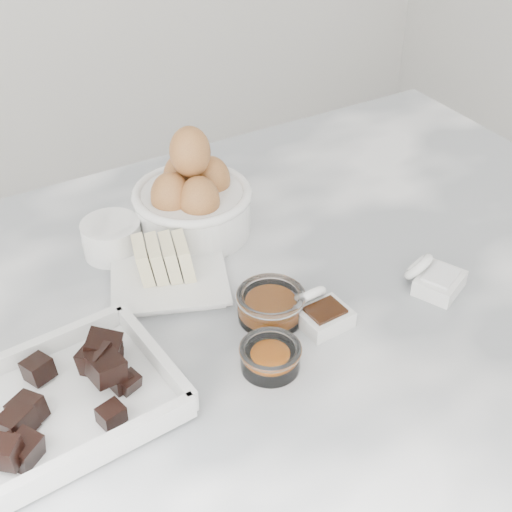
{
  "coord_description": "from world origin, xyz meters",
  "views": [
    {
      "loc": [
        -0.34,
        -0.6,
        1.52
      ],
      "look_at": [
        0.02,
        0.03,
        0.98
      ],
      "focal_mm": 50.0,
      "sensor_mm": 36.0,
      "label": 1
    }
  ],
  "objects_px": {
    "chocolate_dish": "(60,397)",
    "egg_bowl": "(192,199)",
    "zest_bowl": "(270,356)",
    "vanilla_spoon": "(321,312)",
    "sugar_ramekin": "(112,237)",
    "salt_spoon": "(434,278)",
    "honey_bowl": "(271,305)",
    "butter_plate": "(166,268)"
  },
  "relations": [
    {
      "from": "sugar_ramekin",
      "to": "zest_bowl",
      "type": "height_order",
      "value": "sugar_ramekin"
    },
    {
      "from": "salt_spoon",
      "to": "sugar_ramekin",
      "type": "bearing_deg",
      "value": 139.59
    },
    {
      "from": "sugar_ramekin",
      "to": "egg_bowl",
      "type": "bearing_deg",
      "value": -3.12
    },
    {
      "from": "sugar_ramekin",
      "to": "salt_spoon",
      "type": "bearing_deg",
      "value": -40.41
    },
    {
      "from": "chocolate_dish",
      "to": "salt_spoon",
      "type": "distance_m",
      "value": 0.48
    },
    {
      "from": "honey_bowl",
      "to": "sugar_ramekin",
      "type": "bearing_deg",
      "value": 118.06
    },
    {
      "from": "zest_bowl",
      "to": "egg_bowl",
      "type": "bearing_deg",
      "value": 81.01
    },
    {
      "from": "vanilla_spoon",
      "to": "salt_spoon",
      "type": "distance_m",
      "value": 0.16
    },
    {
      "from": "salt_spoon",
      "to": "butter_plate",
      "type": "bearing_deg",
      "value": 147.65
    },
    {
      "from": "zest_bowl",
      "to": "vanilla_spoon",
      "type": "xyz_separation_m",
      "value": [
        0.09,
        0.03,
        -0.0
      ]
    },
    {
      "from": "chocolate_dish",
      "to": "honey_bowl",
      "type": "bearing_deg",
      "value": 4.49
    },
    {
      "from": "salt_spoon",
      "to": "chocolate_dish",
      "type": "bearing_deg",
      "value": 175.66
    },
    {
      "from": "sugar_ramekin",
      "to": "vanilla_spoon",
      "type": "distance_m",
      "value": 0.31
    },
    {
      "from": "egg_bowl",
      "to": "salt_spoon",
      "type": "relative_size",
      "value": 1.88
    },
    {
      "from": "sugar_ramekin",
      "to": "egg_bowl",
      "type": "height_order",
      "value": "egg_bowl"
    },
    {
      "from": "butter_plate",
      "to": "sugar_ramekin",
      "type": "xyz_separation_m",
      "value": [
        -0.04,
        0.1,
        0.0
      ]
    },
    {
      "from": "chocolate_dish",
      "to": "honey_bowl",
      "type": "height_order",
      "value": "chocolate_dish"
    },
    {
      "from": "chocolate_dish",
      "to": "salt_spoon",
      "type": "bearing_deg",
      "value": -4.34
    },
    {
      "from": "zest_bowl",
      "to": "salt_spoon",
      "type": "bearing_deg",
      "value": 3.49
    },
    {
      "from": "butter_plate",
      "to": "honey_bowl",
      "type": "bearing_deg",
      "value": -57.47
    },
    {
      "from": "sugar_ramekin",
      "to": "salt_spoon",
      "type": "relative_size",
      "value": 0.9
    },
    {
      "from": "chocolate_dish",
      "to": "butter_plate",
      "type": "relative_size",
      "value": 1.3
    },
    {
      "from": "zest_bowl",
      "to": "sugar_ramekin",
      "type": "bearing_deg",
      "value": 104.09
    },
    {
      "from": "chocolate_dish",
      "to": "salt_spoon",
      "type": "relative_size",
      "value": 2.77
    },
    {
      "from": "egg_bowl",
      "to": "salt_spoon",
      "type": "xyz_separation_m",
      "value": [
        0.21,
        -0.27,
        -0.04
      ]
    },
    {
      "from": "zest_bowl",
      "to": "vanilla_spoon",
      "type": "relative_size",
      "value": 0.96
    },
    {
      "from": "zest_bowl",
      "to": "honey_bowl",
      "type": "bearing_deg",
      "value": 58.68
    },
    {
      "from": "chocolate_dish",
      "to": "honey_bowl",
      "type": "xyz_separation_m",
      "value": [
        0.27,
        0.02,
        -0.01
      ]
    },
    {
      "from": "chocolate_dish",
      "to": "vanilla_spoon",
      "type": "bearing_deg",
      "value": -3.06
    },
    {
      "from": "chocolate_dish",
      "to": "butter_plate",
      "type": "distance_m",
      "value": 0.24
    },
    {
      "from": "butter_plate",
      "to": "egg_bowl",
      "type": "height_order",
      "value": "egg_bowl"
    },
    {
      "from": "honey_bowl",
      "to": "vanilla_spoon",
      "type": "height_order",
      "value": "vanilla_spoon"
    },
    {
      "from": "honey_bowl",
      "to": "salt_spoon",
      "type": "distance_m",
      "value": 0.22
    },
    {
      "from": "chocolate_dish",
      "to": "egg_bowl",
      "type": "distance_m",
      "value": 0.36
    },
    {
      "from": "zest_bowl",
      "to": "salt_spoon",
      "type": "xyz_separation_m",
      "value": [
        0.25,
        0.02,
        -0.0
      ]
    },
    {
      "from": "vanilla_spoon",
      "to": "sugar_ramekin",
      "type": "bearing_deg",
      "value": 122.61
    },
    {
      "from": "zest_bowl",
      "to": "chocolate_dish",
      "type": "bearing_deg",
      "value": 166.98
    },
    {
      "from": "chocolate_dish",
      "to": "butter_plate",
      "type": "height_order",
      "value": "same"
    },
    {
      "from": "chocolate_dish",
      "to": "zest_bowl",
      "type": "relative_size",
      "value": 3.49
    },
    {
      "from": "honey_bowl",
      "to": "zest_bowl",
      "type": "height_order",
      "value": "honey_bowl"
    },
    {
      "from": "sugar_ramekin",
      "to": "chocolate_dish",
      "type": "bearing_deg",
      "value": -121.68
    },
    {
      "from": "egg_bowl",
      "to": "zest_bowl",
      "type": "distance_m",
      "value": 0.29
    }
  ]
}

